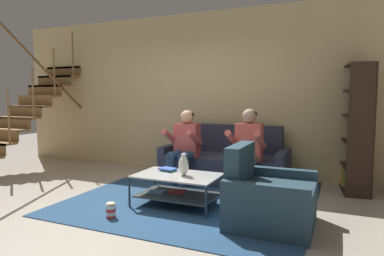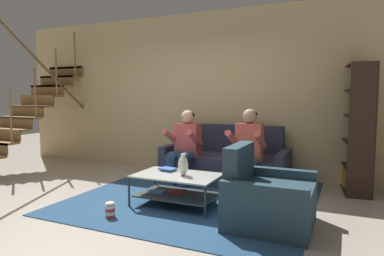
# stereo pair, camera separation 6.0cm
# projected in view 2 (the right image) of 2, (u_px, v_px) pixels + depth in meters

# --- Properties ---
(ground) EXTENTS (16.80, 16.80, 0.00)m
(ground) POSITION_uv_depth(u_px,v_px,m) (131.00, 212.00, 4.14)
(ground) COLOR #AEA394
(back_partition) EXTENTS (8.40, 0.12, 2.90)m
(back_partition) POSITION_uv_depth(u_px,v_px,m) (207.00, 93.00, 6.24)
(back_partition) COLOR #D0B882
(back_partition) RESTS_ON ground
(staircase_run) EXTENTS (0.91, 2.60, 2.95)m
(staircase_run) POSITION_uv_depth(u_px,v_px,m) (26.00, 110.00, 6.52)
(staircase_run) COLOR olive
(staircase_run) RESTS_ON ground
(couch) EXTENTS (2.02, 0.86, 0.91)m
(couch) POSITION_uv_depth(u_px,v_px,m) (226.00, 163.00, 5.63)
(couch) COLOR #34374E
(couch) RESTS_ON ground
(person_seated_left) EXTENTS (0.50, 0.58, 1.18)m
(person_seated_left) POSITION_uv_depth(u_px,v_px,m) (185.00, 144.00, 5.33)
(person_seated_left) COLOR navy
(person_seated_left) RESTS_ON ground
(person_seated_right) EXTENTS (0.50, 0.58, 1.22)m
(person_seated_right) POSITION_uv_depth(u_px,v_px,m) (247.00, 147.00, 4.92)
(person_seated_right) COLOR #5D5A51
(person_seated_right) RESTS_ON ground
(coffee_table) EXTENTS (1.06, 0.67, 0.40)m
(coffee_table) POSITION_uv_depth(u_px,v_px,m) (177.00, 185.00, 4.38)
(coffee_table) COLOR #BBBEB9
(coffee_table) RESTS_ON ground
(area_rug) EXTENTS (3.12, 3.40, 0.01)m
(area_rug) POSITION_uv_depth(u_px,v_px,m) (201.00, 194.00, 4.91)
(area_rug) COLOR navy
(area_rug) RESTS_ON ground
(vase) EXTENTS (0.13, 0.13, 0.27)m
(vase) POSITION_uv_depth(u_px,v_px,m) (183.00, 165.00, 4.30)
(vase) COLOR silver
(vase) RESTS_ON coffee_table
(book_stack) EXTENTS (0.25, 0.20, 0.04)m
(book_stack) POSITION_uv_depth(u_px,v_px,m) (168.00, 169.00, 4.58)
(book_stack) COLOR #298952
(book_stack) RESTS_ON coffee_table
(bookshelf) EXTENTS (0.44, 0.89, 1.86)m
(bookshelf) POSITION_uv_depth(u_px,v_px,m) (360.00, 137.00, 5.01)
(bookshelf) COLOR #302017
(bookshelf) RESTS_ON ground
(armchair) EXTENTS (0.87, 0.92, 0.87)m
(armchair) POSITION_uv_depth(u_px,v_px,m) (267.00, 199.00, 3.70)
(armchair) COLOR #253E4C
(armchair) RESTS_ON ground
(popcorn_tub) EXTENTS (0.11, 0.11, 0.19)m
(popcorn_tub) POSITION_uv_depth(u_px,v_px,m) (110.00, 210.00, 3.94)
(popcorn_tub) COLOR red
(popcorn_tub) RESTS_ON ground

